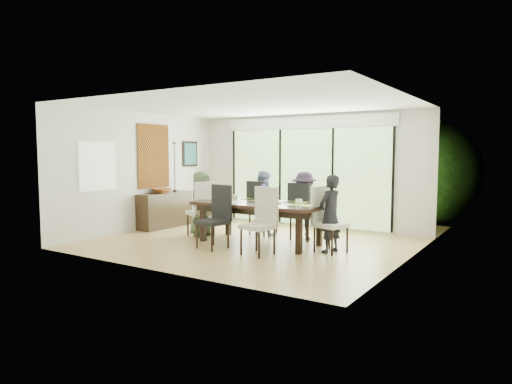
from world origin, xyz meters
The scene contains 62 objects.
floor centered at (0.00, 0.00, -0.01)m, with size 6.00×5.00×0.01m, color olive.
ceiling centered at (0.00, 0.00, 2.71)m, with size 6.00×5.00×0.01m, color white.
wall_back centered at (0.00, 2.51, 1.35)m, with size 6.00×0.02×2.70m, color beige.
wall_front centered at (0.00, -2.51, 1.35)m, with size 6.00×0.02×2.70m, color white.
wall_left centered at (-3.01, 0.00, 1.35)m, with size 0.02×5.00×2.70m, color silver.
wall_right centered at (3.01, 0.00, 1.35)m, with size 0.02×5.00×2.70m, color silver.
glass_doors centered at (0.00, 2.47, 1.20)m, with size 4.20×0.02×2.30m, color #598C3F.
blinds_header centered at (0.00, 2.46, 2.50)m, with size 4.40×0.06×0.28m, color white.
mullion_a centered at (-2.10, 2.46, 1.20)m, with size 0.05×0.04×2.30m, color black.
mullion_b centered at (-0.70, 2.46, 1.20)m, with size 0.05×0.04×2.30m, color black.
mullion_c centered at (0.70, 2.46, 1.20)m, with size 0.05×0.04×2.30m, color black.
mullion_d centered at (2.10, 2.46, 1.20)m, with size 0.05×0.04×2.30m, color black.
side_window centered at (-2.97, -1.20, 1.50)m, with size 0.02×0.90×1.00m, color #8CAD7F.
deck centered at (0.00, 3.40, -0.05)m, with size 6.00×1.80×0.10m, color brown.
rail_top centered at (0.00, 4.20, 0.55)m, with size 6.00×0.08×0.06m, color brown.
foliage_left centered at (-1.80, 5.20, 1.44)m, with size 3.20×3.20×3.20m, color #14380F.
foliage_mid centered at (0.40, 5.80, 1.80)m, with size 4.00×4.00×4.00m, color #14380F.
foliage_right centered at (2.20, 5.00, 1.26)m, with size 2.80×2.80×2.80m, color #14380F.
foliage_far centered at (-0.60, 6.50, 1.62)m, with size 3.60×3.60×3.60m, color #14380F.
table_top centered at (0.18, 0.11, 0.78)m, with size 2.60×1.19×0.07m, color black.
table_apron centered at (0.18, 0.11, 0.68)m, with size 2.38×0.98×0.11m, color black.
table_leg_fl centered at (-0.90, -0.32, 0.37)m, with size 0.10×0.10×0.75m, color black.
table_leg_fr centered at (1.26, -0.32, 0.37)m, with size 0.10×0.10×0.75m, color black.
table_leg_bl centered at (-0.90, 0.54, 0.37)m, with size 0.10×0.10×0.75m, color black.
table_leg_br centered at (1.26, 0.54, 0.37)m, with size 0.10×0.10×0.75m, color black.
chair_left_end centered at (-1.32, 0.11, 0.60)m, with size 0.50×0.50×1.19m, color beige, non-canonical shape.
chair_right_end centered at (1.68, 0.11, 0.60)m, with size 0.50×0.50×1.19m, color silver, non-canonical shape.
chair_far_left centered at (-0.27, 0.96, 0.60)m, with size 0.50×0.50×1.19m, color black, non-canonical shape.
chair_far_right centered at (0.73, 0.96, 0.60)m, with size 0.50×0.50×1.19m, color black, non-canonical shape.
chair_near_left centered at (-0.32, -0.76, 0.60)m, with size 0.50×0.50×1.19m, color black, non-canonical shape.
chair_near_right centered at (0.68, -0.76, 0.60)m, with size 0.50×0.50×1.19m, color beige, non-canonical shape.
person_left_end centered at (-1.30, 0.11, 0.70)m, with size 0.65×0.41×1.40m, color #425538.
person_right_end centered at (1.66, 0.11, 0.70)m, with size 0.65×0.41×1.40m, color black.
person_far_left centered at (-0.27, 0.94, 0.70)m, with size 0.65×0.41×1.40m, color #788AAD.
person_far_right centered at (0.73, 0.94, 0.70)m, with size 0.65×0.41×1.40m, color #2A2030.
placemat_left centered at (-0.77, 0.11, 0.82)m, with size 0.48×0.35×0.01m, color #74A53B.
placemat_right centered at (1.13, 0.11, 0.82)m, with size 0.48×0.35×0.01m, color #81AF3E.
placemat_far_l centered at (-0.27, 0.51, 0.82)m, with size 0.48×0.35×0.01m, color #80BB42.
placemat_far_r centered at (0.73, 0.51, 0.82)m, with size 0.48×0.35×0.01m, color #84A63B.
placemat_paper centered at (-0.37, -0.19, 0.82)m, with size 0.48×0.35×0.01m, color white.
tablet_far_l centered at (-0.17, 0.46, 0.83)m, with size 0.28×0.20×0.01m, color black.
tablet_far_r centered at (0.68, 0.46, 0.82)m, with size 0.26×0.18×0.01m, color black.
papers centered at (0.88, 0.06, 0.81)m, with size 0.33×0.24×0.00m, color white.
platter_base centered at (-0.37, -0.19, 0.83)m, with size 0.28×0.28×0.03m, color white.
platter_snacks centered at (-0.37, -0.19, 0.85)m, with size 0.22×0.22×0.02m, color orange.
vase centered at (0.23, 0.16, 0.88)m, with size 0.09×0.09×0.13m, color silver.
hyacinth_stems centered at (0.23, 0.16, 1.01)m, with size 0.04×0.04×0.17m, color #337226.
hyacinth_blooms centered at (0.23, 0.16, 1.12)m, with size 0.12×0.12×0.12m, color #4A49B8.
laptop centered at (-0.67, 0.01, 0.83)m, with size 0.36×0.23×0.03m, color silver.
cup_a centered at (-0.52, 0.26, 0.86)m, with size 0.13×0.13×0.10m, color white.
cup_b centered at (0.33, 0.01, 0.86)m, with size 0.11×0.11×0.10m, color white.
cup_c centered at (0.98, 0.21, 0.86)m, with size 0.13×0.13×0.10m, color white.
book centered at (0.43, 0.16, 0.82)m, with size 0.18×0.24×0.02m, color white.
sideboard centered at (-2.76, 0.53, 0.42)m, with size 0.42×1.49×0.84m, color black.
bowl centered at (-2.76, 0.43, 0.89)m, with size 0.44×0.44×0.11m, color brown.
candlestick_base centered at (-2.76, 0.88, 0.85)m, with size 0.09×0.09×0.04m, color black.
candlestick_shaft centered at (-2.76, 0.88, 1.44)m, with size 0.02×0.02×1.16m, color black.
candlestick_pan centered at (-2.76, 0.88, 2.01)m, with size 0.09×0.09×0.03m, color black.
candle centered at (-2.76, 0.88, 2.07)m, with size 0.03×0.03×0.09m, color silver.
tapestry centered at (-2.97, 0.40, 1.70)m, with size 0.02×1.00×1.50m, color #8C4B14.
art_frame centered at (-2.97, 1.70, 1.75)m, with size 0.03×0.55×0.65m, color black.
art_canvas centered at (-2.95, 1.70, 1.75)m, with size 0.01×0.45×0.55m, color #1B5256.
Camera 1 is at (4.89, -7.40, 1.79)m, focal length 32.00 mm.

